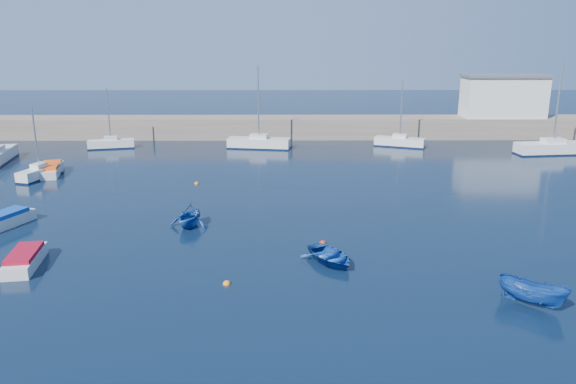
{
  "coord_description": "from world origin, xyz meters",
  "views": [
    {
      "loc": [
        2.17,
        -25.34,
        12.73
      ],
      "look_at": [
        2.47,
        14.26,
        1.6
      ],
      "focal_mm": 35.0,
      "sensor_mm": 36.0,
      "label": 1
    }
  ],
  "objects_px": {
    "dinghy_left": "(189,215)",
    "sailboat_6": "(259,143)",
    "sailboat_7": "(400,142)",
    "dinghy_right": "(532,293)",
    "dinghy_center": "(330,256)",
    "sailboat_5": "(111,144)",
    "motorboat_2": "(50,169)",
    "sailboat_3": "(40,172)",
    "motorboat_0": "(25,259)",
    "motorboat_1": "(5,220)",
    "harbor_office": "(503,97)",
    "sailboat_8": "(552,148)"
  },
  "relations": [
    {
      "from": "motorboat_2",
      "to": "sailboat_6",
      "type": "bearing_deg",
      "value": 20.47
    },
    {
      "from": "dinghy_left",
      "to": "sailboat_6",
      "type": "bearing_deg",
      "value": 98.5
    },
    {
      "from": "motorboat_2",
      "to": "sailboat_8",
      "type": "bearing_deg",
      "value": -2.89
    },
    {
      "from": "sailboat_8",
      "to": "motorboat_1",
      "type": "xyz_separation_m",
      "value": [
        -48.88,
        -24.0,
        -0.21
      ]
    },
    {
      "from": "motorboat_2",
      "to": "dinghy_center",
      "type": "relative_size",
      "value": 1.41
    },
    {
      "from": "harbor_office",
      "to": "dinghy_right",
      "type": "height_order",
      "value": "harbor_office"
    },
    {
      "from": "sailboat_5",
      "to": "dinghy_right",
      "type": "bearing_deg",
      "value": -154.33
    },
    {
      "from": "sailboat_7",
      "to": "motorboat_0",
      "type": "distance_m",
      "value": 45.35
    },
    {
      "from": "sailboat_8",
      "to": "motorboat_0",
      "type": "xyz_separation_m",
      "value": [
        -44.44,
        -30.96,
        -0.25
      ]
    },
    {
      "from": "sailboat_7",
      "to": "dinghy_right",
      "type": "relative_size",
      "value": 2.27
    },
    {
      "from": "harbor_office",
      "to": "motorboat_2",
      "type": "xyz_separation_m",
      "value": [
        -49.88,
        -19.67,
        -4.62
      ]
    },
    {
      "from": "sailboat_3",
      "to": "motorboat_2",
      "type": "height_order",
      "value": "sailboat_3"
    },
    {
      "from": "harbor_office",
      "to": "sailboat_3",
      "type": "distance_m",
      "value": 54.71
    },
    {
      "from": "sailboat_7",
      "to": "sailboat_3",
      "type": "bearing_deg",
      "value": 133.92
    },
    {
      "from": "motorboat_0",
      "to": "dinghy_right",
      "type": "relative_size",
      "value": 1.28
    },
    {
      "from": "sailboat_5",
      "to": "sailboat_7",
      "type": "bearing_deg",
      "value": -101.97
    },
    {
      "from": "harbor_office",
      "to": "sailboat_5",
      "type": "height_order",
      "value": "harbor_office"
    },
    {
      "from": "sailboat_5",
      "to": "motorboat_2",
      "type": "relative_size",
      "value": 1.32
    },
    {
      "from": "dinghy_left",
      "to": "motorboat_0",
      "type": "bearing_deg",
      "value": -124.79
    },
    {
      "from": "motorboat_0",
      "to": "dinghy_center",
      "type": "height_order",
      "value": "motorboat_0"
    },
    {
      "from": "motorboat_0",
      "to": "sailboat_6",
      "type": "bearing_deg",
      "value": 62.89
    },
    {
      "from": "sailboat_7",
      "to": "motorboat_1",
      "type": "distance_m",
      "value": 43.42
    },
    {
      "from": "motorboat_2",
      "to": "dinghy_right",
      "type": "height_order",
      "value": "dinghy_right"
    },
    {
      "from": "sailboat_3",
      "to": "dinghy_right",
      "type": "bearing_deg",
      "value": -20.12
    },
    {
      "from": "motorboat_0",
      "to": "dinghy_left",
      "type": "bearing_deg",
      "value": 31.21
    },
    {
      "from": "sailboat_7",
      "to": "harbor_office",
      "type": "bearing_deg",
      "value": -44.91
    },
    {
      "from": "sailboat_5",
      "to": "motorboat_0",
      "type": "bearing_deg",
      "value": 175.3
    },
    {
      "from": "sailboat_7",
      "to": "sailboat_8",
      "type": "bearing_deg",
      "value": -83.94
    },
    {
      "from": "sailboat_5",
      "to": "sailboat_6",
      "type": "height_order",
      "value": "sailboat_6"
    },
    {
      "from": "dinghy_right",
      "to": "sailboat_6",
      "type": "bearing_deg",
      "value": 61.58
    },
    {
      "from": "dinghy_right",
      "to": "sailboat_3",
      "type": "bearing_deg",
      "value": 94.45
    },
    {
      "from": "sailboat_8",
      "to": "motorboat_2",
      "type": "bearing_deg",
      "value": 93.32
    },
    {
      "from": "motorboat_0",
      "to": "motorboat_1",
      "type": "height_order",
      "value": "motorboat_1"
    },
    {
      "from": "sailboat_7",
      "to": "dinghy_right",
      "type": "xyz_separation_m",
      "value": [
        -1.6,
        -40.37,
        0.07
      ]
    },
    {
      "from": "harbor_office",
      "to": "sailboat_6",
      "type": "height_order",
      "value": "sailboat_6"
    },
    {
      "from": "motorboat_0",
      "to": "sailboat_3",
      "type": "bearing_deg",
      "value": 102.47
    },
    {
      "from": "sailboat_6",
      "to": "dinghy_center",
      "type": "distance_m",
      "value": 34.54
    },
    {
      "from": "sailboat_3",
      "to": "sailboat_5",
      "type": "xyz_separation_m",
      "value": [
        2.37,
        14.1,
        -0.0
      ]
    },
    {
      "from": "motorboat_2",
      "to": "dinghy_left",
      "type": "xyz_separation_m",
      "value": [
        15.58,
        -15.12,
        0.33
      ]
    },
    {
      "from": "dinghy_right",
      "to": "dinghy_left",
      "type": "bearing_deg",
      "value": 98.38
    },
    {
      "from": "sailboat_3",
      "to": "dinghy_center",
      "type": "distance_m",
      "value": 32.1
    },
    {
      "from": "dinghy_center",
      "to": "motorboat_0",
      "type": "bearing_deg",
      "value": 152.81
    },
    {
      "from": "harbor_office",
      "to": "sailboat_7",
      "type": "relative_size",
      "value": 1.3
    },
    {
      "from": "sailboat_6",
      "to": "sailboat_7",
      "type": "bearing_deg",
      "value": -77.9
    },
    {
      "from": "sailboat_5",
      "to": "dinghy_right",
      "type": "relative_size",
      "value": 2.05
    },
    {
      "from": "motorboat_2",
      "to": "dinghy_right",
      "type": "distance_m",
      "value": 43.45
    },
    {
      "from": "motorboat_1",
      "to": "dinghy_left",
      "type": "relative_size",
      "value": 1.43
    },
    {
      "from": "sailboat_6",
      "to": "sailboat_5",
      "type": "bearing_deg",
      "value": 98.99
    },
    {
      "from": "sailboat_3",
      "to": "dinghy_center",
      "type": "xyz_separation_m",
      "value": [
        25.11,
        -20.01,
        -0.18
      ]
    },
    {
      "from": "dinghy_left",
      "to": "sailboat_8",
      "type": "bearing_deg",
      "value": 49.62
    }
  ]
}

